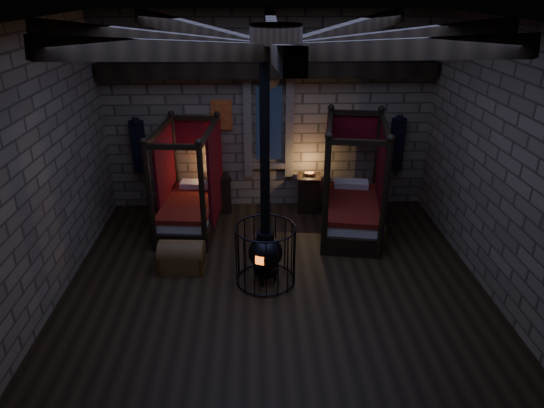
{
  "coord_description": "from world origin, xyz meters",
  "views": [
    {
      "loc": [
        -0.3,
        -6.72,
        4.67
      ],
      "look_at": [
        -0.03,
        0.6,
        1.31
      ],
      "focal_mm": 32.0,
      "sensor_mm": 36.0,
      "label": 1
    }
  ],
  "objects_px": {
    "trunk_left": "(182,257)",
    "bed_right": "(351,204)",
    "trunk_right": "(358,232)",
    "stove": "(265,249)",
    "bed_left": "(190,203)"
  },
  "relations": [
    {
      "from": "trunk_left",
      "to": "bed_right",
      "type": "bearing_deg",
      "value": 27.63
    },
    {
      "from": "bed_right",
      "to": "trunk_right",
      "type": "distance_m",
      "value": 0.75
    },
    {
      "from": "bed_right",
      "to": "trunk_left",
      "type": "distance_m",
      "value": 3.58
    },
    {
      "from": "trunk_right",
      "to": "stove",
      "type": "xyz_separation_m",
      "value": [
        -1.81,
        -1.18,
        0.34
      ]
    },
    {
      "from": "bed_right",
      "to": "bed_left",
      "type": "bearing_deg",
      "value": -174.9
    },
    {
      "from": "bed_right",
      "to": "trunk_left",
      "type": "height_order",
      "value": "bed_right"
    },
    {
      "from": "bed_left",
      "to": "trunk_left",
      "type": "bearing_deg",
      "value": -83.56
    },
    {
      "from": "bed_left",
      "to": "trunk_right",
      "type": "bearing_deg",
      "value": -10.43
    },
    {
      "from": "bed_left",
      "to": "trunk_left",
      "type": "relative_size",
      "value": 2.62
    },
    {
      "from": "trunk_left",
      "to": "trunk_right",
      "type": "bearing_deg",
      "value": 16.59
    },
    {
      "from": "bed_right",
      "to": "trunk_left",
      "type": "xyz_separation_m",
      "value": [
        -3.26,
        -1.44,
        -0.31
      ]
    },
    {
      "from": "bed_left",
      "to": "stove",
      "type": "bearing_deg",
      "value": -49.32
    },
    {
      "from": "bed_left",
      "to": "trunk_right",
      "type": "xyz_separation_m",
      "value": [
        3.31,
        -0.94,
        -0.24
      ]
    },
    {
      "from": "bed_right",
      "to": "trunk_right",
      "type": "xyz_separation_m",
      "value": [
        0.02,
        -0.7,
        -0.27
      ]
    },
    {
      "from": "bed_left",
      "to": "trunk_left",
      "type": "xyz_separation_m",
      "value": [
        0.03,
        -1.68,
        -0.27
      ]
    }
  ]
}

